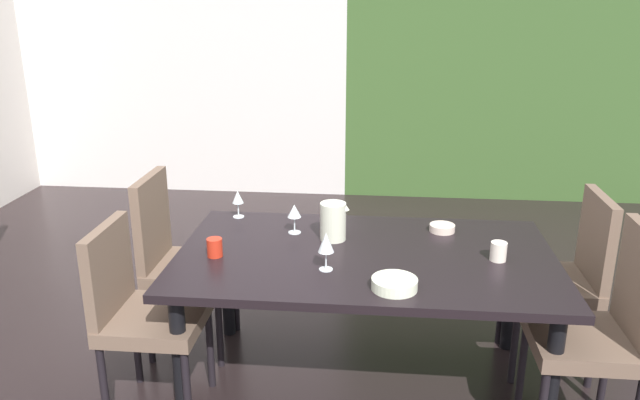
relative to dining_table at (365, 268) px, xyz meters
The scene contains 16 objects.
ground_plane 0.80m from the dining_table, 159.79° to the left, with size 6.26×6.19×0.02m, color black.
back_panel_interior 3.79m from the dining_table, 120.94° to the left, with size 3.27×0.10×2.57m, color silver.
garden_window_panel 3.48m from the dining_table, 69.30° to the left, with size 2.99×0.10×2.57m, color #395828.
dining_table is the anchor object (origin of this frame).
chair_right_near 1.07m from the dining_table, 15.29° to the right, with size 0.44×0.44×0.99m.
chair_left_far 1.07m from the dining_table, 164.71° to the left, with size 0.44×0.44×0.99m.
chair_left_near 1.07m from the dining_table, 164.61° to the right, with size 0.44×0.44×0.92m.
chair_right_far 1.07m from the dining_table, 15.34° to the left, with size 0.44×0.44×0.95m.
wine_glass_front 0.33m from the dining_table, 129.88° to the right, with size 0.07×0.07×0.18m.
wine_glass_east 0.86m from the dining_table, 148.29° to the left, with size 0.06×0.06×0.15m.
wine_glass_west 0.48m from the dining_table, 147.94° to the left, with size 0.07×0.07×0.15m.
serving_bowl_south 0.40m from the dining_table, 70.31° to the right, with size 0.19×0.19×0.05m, color white.
serving_bowl_north 0.52m from the dining_table, 40.40° to the left, with size 0.13×0.13×0.04m, color beige.
cup_corner 0.72m from the dining_table, behind, with size 0.07×0.07×0.09m, color red.
cup_near_shelf 0.62m from the dining_table, ahead, with size 0.07×0.07×0.09m, color #F1E3D0.
pitcher_right 0.29m from the dining_table, 135.58° to the left, with size 0.15×0.13×0.19m.
Camera 1 is at (0.48, -2.89, 1.89)m, focal length 35.00 mm.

